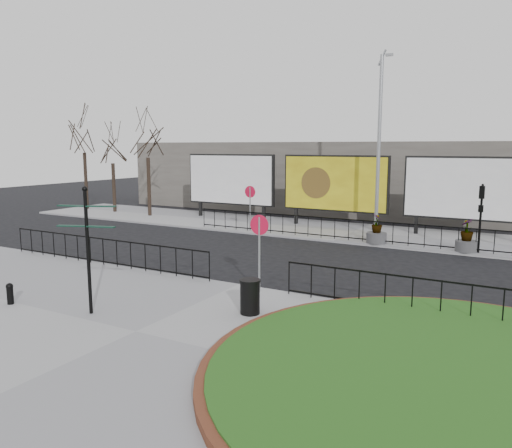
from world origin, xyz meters
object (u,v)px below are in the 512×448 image
Objects in this scene: bollard at (10,293)px; planter_c at (466,239)px; lamp_post at (379,144)px; litter_bin at (250,296)px; planter_b at (377,233)px; billboard_mid at (335,184)px; fingerpost_sign at (87,238)px.

planter_c is (10.75, 14.55, 0.19)m from bollard.
lamp_post is 9.50× the size of litter_bin.
bollard is 0.45× the size of planter_b.
lamp_post is at bearing 68.83° from bollard.
billboard_mid is 6.38× the size of litter_bin.
planter_b is at bearing 89.14° from litter_bin.
lamp_post reaches higher than planter_c.
fingerpost_sign is 5.56× the size of bollard.
fingerpost_sign is 16.20m from planter_c.
billboard_mid is at bearing 134.42° from planter_b.
lamp_post reaches higher than bollard.
fingerpost_sign is (-0.54, -17.54, -0.34)m from billboard_mid.
lamp_post reaches higher than planter_b.
planter_b is (6.75, 14.55, 0.14)m from bollard.
lamp_post reaches higher than litter_bin.
litter_bin is at bearing 22.54° from bollard.
planter_c is at bearing 0.00° from planter_b.
fingerpost_sign reaches higher than bollard.
planter_b is (3.50, -3.57, -1.99)m from billboard_mid.
fingerpost_sign reaches higher than litter_bin.
fingerpost_sign is 2.52× the size of planter_b.
planter_c is (4.18, 11.82, 0.05)m from litter_bin.
lamp_post is (3.01, -1.97, 2.23)m from billboard_mid.
billboard_mid is 9.74× the size of bollard.
billboard_mid reaches higher than fingerpost_sign.
litter_bin is at bearing 12.52° from fingerpost_sign.
planter_b is (0.49, -1.60, -4.22)m from lamp_post.
lamp_post reaches higher than fingerpost_sign.
lamp_post is 6.56× the size of planter_b.
planter_c is at bearing -25.47° from billboard_mid.
planter_b is (4.04, 13.97, -1.65)m from fingerpost_sign.
planter_c is (4.00, 0.00, 0.05)m from planter_b.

